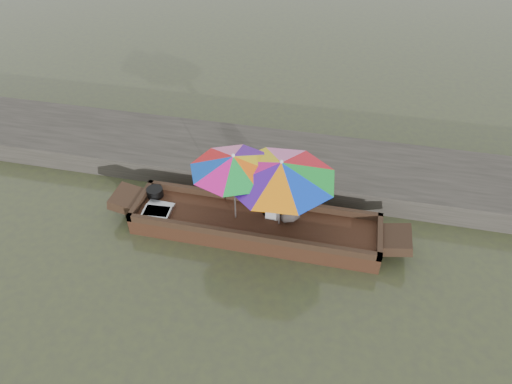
% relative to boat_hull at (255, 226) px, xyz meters
% --- Properties ---
extents(water, '(80.00, 80.00, 0.00)m').
position_rel_boat_hull_xyz_m(water, '(0.00, 0.00, -0.17)').
color(water, '#434D28').
rests_on(water, ground).
extents(dock, '(22.00, 2.20, 0.50)m').
position_rel_boat_hull_xyz_m(dock, '(0.00, 2.20, 0.08)').
color(dock, '#2D2B26').
rests_on(dock, ground).
extents(boat_hull, '(5.01, 1.20, 0.35)m').
position_rel_boat_hull_xyz_m(boat_hull, '(0.00, 0.00, 0.00)').
color(boat_hull, black).
rests_on(boat_hull, water).
extents(cooking_pot, '(0.35, 0.35, 0.18)m').
position_rel_boat_hull_xyz_m(cooking_pot, '(-2.25, 0.28, 0.27)').
color(cooking_pot, black).
rests_on(cooking_pot, boat_hull).
extents(tray_crayfish, '(0.59, 0.43, 0.09)m').
position_rel_boat_hull_xyz_m(tray_crayfish, '(-1.99, -0.26, 0.22)').
color(tray_crayfish, silver).
rests_on(tray_crayfish, boat_hull).
extents(tray_scallop, '(0.58, 0.41, 0.06)m').
position_rel_boat_hull_xyz_m(tray_scallop, '(-2.01, -0.11, 0.21)').
color(tray_scallop, silver).
rests_on(tray_scallop, boat_hull).
extents(charcoal_grill, '(0.32, 0.32, 0.15)m').
position_rel_boat_hull_xyz_m(charcoal_grill, '(0.25, 0.30, 0.25)').
color(charcoal_grill, black).
rests_on(charcoal_grill, boat_hull).
extents(supply_bag, '(0.28, 0.23, 0.26)m').
position_rel_boat_hull_xyz_m(supply_bag, '(0.34, 0.18, 0.30)').
color(supply_bag, silver).
rests_on(supply_bag, boat_hull).
extents(vendor, '(0.66, 0.63, 1.14)m').
position_rel_boat_hull_xyz_m(vendor, '(0.67, 0.18, 0.74)').
color(vendor, '#3B3431').
rests_on(vendor, boat_hull).
extents(umbrella_bow, '(1.74, 1.74, 1.55)m').
position_rel_boat_hull_xyz_m(umbrella_bow, '(-0.40, 0.00, 0.95)').
color(umbrella_bow, yellow).
rests_on(umbrella_bow, boat_hull).
extents(umbrella_stern, '(2.67, 2.67, 1.55)m').
position_rel_boat_hull_xyz_m(umbrella_stern, '(0.49, 0.00, 0.95)').
color(umbrella_stern, green).
rests_on(umbrella_stern, boat_hull).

